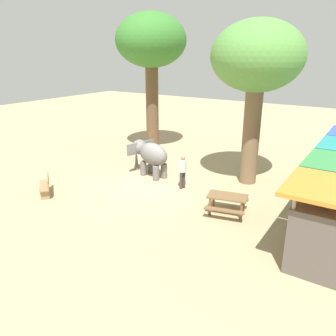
% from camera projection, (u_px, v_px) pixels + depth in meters
% --- Properties ---
extents(ground_plane, '(60.00, 60.00, 0.00)m').
position_uv_depth(ground_plane, '(149.00, 183.00, 16.19)').
color(ground_plane, tan).
extents(elephant, '(1.80, 2.53, 1.74)m').
position_uv_depth(elephant, '(150.00, 154.00, 16.86)').
color(elephant, slate).
rests_on(elephant, ground_plane).
extents(person_handler, '(0.50, 0.32, 1.62)m').
position_uv_depth(person_handler, '(183.00, 169.00, 15.25)').
color(person_handler, '#3F3833').
rests_on(person_handler, ground_plane).
extents(shade_tree_main, '(4.38, 4.02, 7.41)m').
position_uv_depth(shade_tree_main, '(257.00, 60.00, 14.48)').
color(shade_tree_main, brown).
rests_on(shade_tree_main, ground_plane).
extents(shade_tree_secondary, '(4.46, 4.08, 8.28)m').
position_uv_depth(shade_tree_secondary, '(151.00, 44.00, 19.70)').
color(shade_tree_secondary, brown).
rests_on(shade_tree_secondary, ground_plane).
extents(wooden_bench, '(1.18, 1.35, 0.88)m').
position_uv_depth(wooden_bench, '(46.00, 185.00, 14.69)').
color(wooden_bench, '#9E7A51').
rests_on(wooden_bench, ground_plane).
extents(picnic_table_near, '(1.78, 1.80, 0.78)m').
position_uv_depth(picnic_table_near, '(227.00, 200.00, 12.89)').
color(picnic_table_near, brown).
rests_on(picnic_table_near, ground_plane).
extents(market_stall_orange, '(2.50, 2.50, 2.52)m').
position_uv_depth(market_stall_orange, '(327.00, 231.00, 9.55)').
color(market_stall_orange, '#59514C').
rests_on(market_stall_orange, ground_plane).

